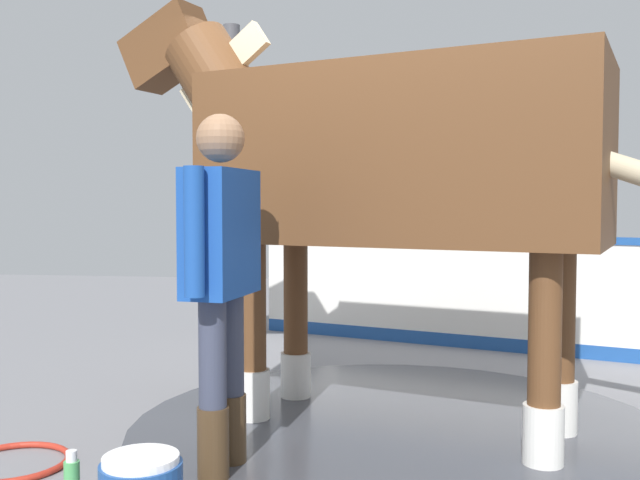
% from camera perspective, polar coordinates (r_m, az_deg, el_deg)
% --- Properties ---
extents(ground_plane, '(16.00, 16.00, 0.02)m').
position_cam_1_polar(ground_plane, '(4.21, 4.82, -15.02)').
color(ground_plane, gray).
extents(wet_patch, '(3.13, 3.13, 0.00)m').
position_cam_1_polar(wet_patch, '(4.29, 6.50, -14.51)').
color(wet_patch, '#42444C').
rests_on(wet_patch, ground).
extents(barrier_wall, '(4.34, 1.53, 1.01)m').
position_cam_1_polar(barrier_wall, '(6.43, 13.80, -4.48)').
color(barrier_wall, white).
rests_on(barrier_wall, ground).
extents(roof_post_near, '(0.16, 0.16, 3.00)m').
position_cam_1_polar(roof_post_near, '(6.96, -7.03, 4.64)').
color(roof_post_near, '#4C4C51').
rests_on(roof_post_near, ground).
extents(horse, '(3.41, 1.63, 2.60)m').
position_cam_1_polar(horse, '(4.14, 5.21, 6.19)').
color(horse, brown).
rests_on(horse, ground).
extents(handler, '(0.28, 0.68, 1.71)m').
position_cam_1_polar(handler, '(3.42, -7.91, -2.05)').
color(handler, '#47331E').
rests_on(handler, ground).
extents(hose_coil, '(0.55, 0.55, 0.03)m').
position_cam_1_polar(hose_coil, '(3.95, -23.41, -16.02)').
color(hose_coil, '#B72D1E').
rests_on(hose_coil, ground).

